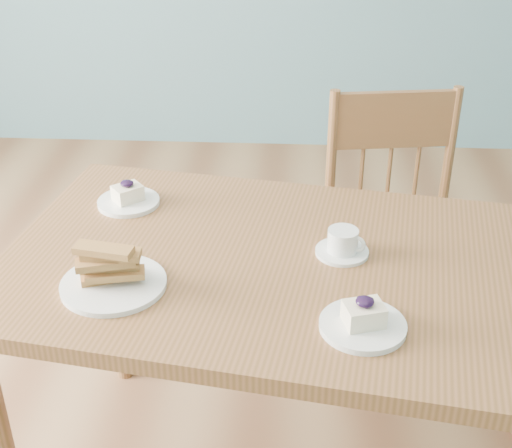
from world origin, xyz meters
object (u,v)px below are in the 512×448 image
(cheesecake_plate_far, at_px, (128,198))
(biscotti_plate, at_px, (112,273))
(dining_table, at_px, (303,289))
(cheesecake_plate_near, at_px, (363,321))
(dining_chair, at_px, (395,240))
(coffee_cup, at_px, (343,244))

(cheesecake_plate_far, xyz_separation_m, biscotti_plate, (0.05, -0.38, 0.02))
(dining_table, height_order, cheesecake_plate_far, cheesecake_plate_far)
(cheesecake_plate_near, distance_m, biscotti_plate, 0.54)
(cheesecake_plate_far, bearing_deg, dining_table, -29.46)
(dining_chair, bearing_deg, dining_table, -125.28)
(biscotti_plate, bearing_deg, dining_chair, 44.52)
(coffee_cup, bearing_deg, biscotti_plate, -137.06)
(cheesecake_plate_far, distance_m, biscotti_plate, 0.38)
(dining_chair, distance_m, biscotti_plate, 1.04)
(coffee_cup, bearing_deg, dining_table, -128.64)
(cheesecake_plate_near, bearing_deg, dining_table, 116.20)
(dining_table, relative_size, biscotti_plate, 6.55)
(dining_table, relative_size, cheesecake_plate_far, 9.27)
(dining_table, bearing_deg, cheesecake_plate_near, -54.66)
(coffee_cup, relative_size, biscotti_plate, 0.54)
(cheesecake_plate_far, bearing_deg, cheesecake_plate_near, -40.67)
(dining_chair, distance_m, cheesecake_plate_near, 0.89)
(cheesecake_plate_near, xyz_separation_m, biscotti_plate, (-0.53, 0.12, 0.02))
(cheesecake_plate_far, bearing_deg, dining_chair, 22.84)
(cheesecake_plate_near, xyz_separation_m, coffee_cup, (-0.03, 0.28, 0.01))
(dining_table, distance_m, cheesecake_plate_near, 0.28)
(cheesecake_plate_near, relative_size, cheesecake_plate_far, 1.07)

